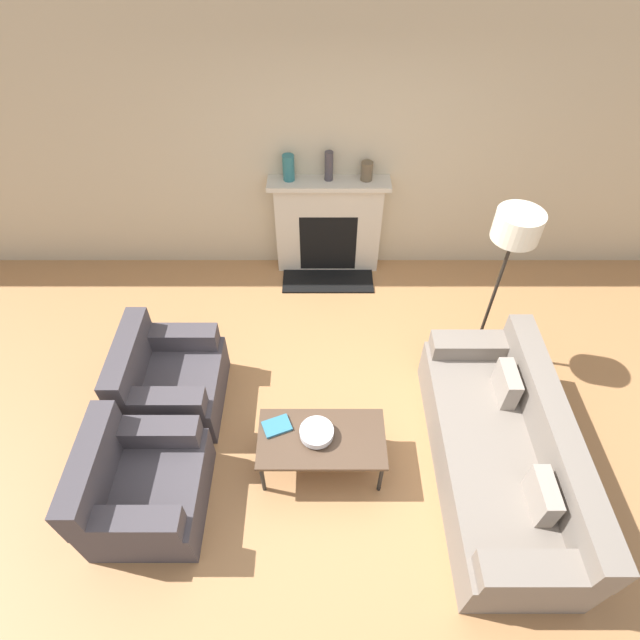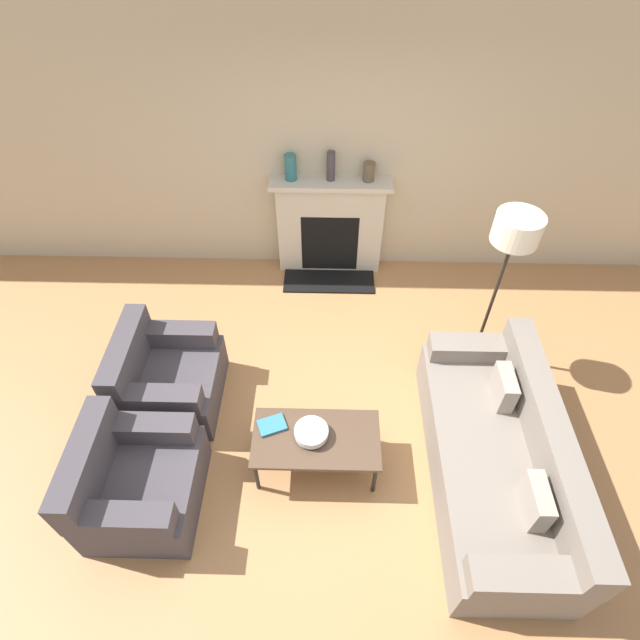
{
  "view_description": "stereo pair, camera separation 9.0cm",
  "coord_description": "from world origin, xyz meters",
  "px_view_note": "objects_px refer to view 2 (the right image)",
  "views": [
    {
      "loc": [
        -0.29,
        -2.19,
        3.84
      ],
      "look_at": [
        -0.28,
        1.03,
        0.45
      ],
      "focal_mm": 28.0,
      "sensor_mm": 36.0,
      "label": 1
    },
    {
      "loc": [
        -0.2,
        -2.19,
        3.84
      ],
      "look_at": [
        -0.28,
        1.03,
        0.45
      ],
      "focal_mm": 28.0,
      "sensor_mm": 36.0,
      "label": 2
    }
  ],
  "objects_px": {
    "mantel_vase_left": "(291,167)",
    "mantel_vase_center_right": "(369,172)",
    "fireplace": "(330,228)",
    "armchair_far": "(166,379)",
    "coffee_table": "(316,440)",
    "bowl": "(311,432)",
    "book": "(272,425)",
    "floor_lamp": "(512,243)",
    "couch": "(498,457)",
    "armchair_near": "(136,483)",
    "mantel_vase_center_left": "(331,166)"
  },
  "relations": [
    {
      "from": "floor_lamp",
      "to": "mantel_vase_center_right",
      "type": "height_order",
      "value": "floor_lamp"
    },
    {
      "from": "book",
      "to": "floor_lamp",
      "type": "bearing_deg",
      "value": 8.85
    },
    {
      "from": "couch",
      "to": "armchair_near",
      "type": "height_order",
      "value": "couch"
    },
    {
      "from": "armchair_near",
      "to": "bowl",
      "type": "height_order",
      "value": "armchair_near"
    },
    {
      "from": "armchair_near",
      "to": "armchair_far",
      "type": "relative_size",
      "value": 1.0
    },
    {
      "from": "coffee_table",
      "to": "book",
      "type": "distance_m",
      "value": 0.37
    },
    {
      "from": "coffee_table",
      "to": "floor_lamp",
      "type": "bearing_deg",
      "value": 38.47
    },
    {
      "from": "couch",
      "to": "armchair_far",
      "type": "height_order",
      "value": "couch"
    },
    {
      "from": "fireplace",
      "to": "armchair_near",
      "type": "xyz_separation_m",
      "value": [
        -1.42,
        -2.87,
        -0.26
      ]
    },
    {
      "from": "couch",
      "to": "mantel_vase_left",
      "type": "distance_m",
      "value": 3.29
    },
    {
      "from": "mantel_vase_center_right",
      "to": "fireplace",
      "type": "bearing_deg",
      "value": -177.83
    },
    {
      "from": "armchair_far",
      "to": "coffee_table",
      "type": "bearing_deg",
      "value": -114.84
    },
    {
      "from": "bowl",
      "to": "mantel_vase_left",
      "type": "relative_size",
      "value": 0.99
    },
    {
      "from": "mantel_vase_center_left",
      "to": "floor_lamp",
      "type": "bearing_deg",
      "value": -42.17
    },
    {
      "from": "couch",
      "to": "coffee_table",
      "type": "distance_m",
      "value": 1.42
    },
    {
      "from": "coffee_table",
      "to": "bowl",
      "type": "relative_size",
      "value": 3.77
    },
    {
      "from": "book",
      "to": "fireplace",
      "type": "bearing_deg",
      "value": 58.06
    },
    {
      "from": "fireplace",
      "to": "couch",
      "type": "bearing_deg",
      "value": -62.84
    },
    {
      "from": "couch",
      "to": "bowl",
      "type": "height_order",
      "value": "couch"
    },
    {
      "from": "couch",
      "to": "book",
      "type": "height_order",
      "value": "couch"
    },
    {
      "from": "couch",
      "to": "bowl",
      "type": "xyz_separation_m",
      "value": [
        -1.45,
        0.09,
        0.16
      ]
    },
    {
      "from": "floor_lamp",
      "to": "mantel_vase_left",
      "type": "bearing_deg",
      "value": 144.64
    },
    {
      "from": "fireplace",
      "to": "armchair_far",
      "type": "relative_size",
      "value": 1.44
    },
    {
      "from": "fireplace",
      "to": "book",
      "type": "xyz_separation_m",
      "value": [
        -0.43,
        -2.43,
        -0.14
      ]
    },
    {
      "from": "fireplace",
      "to": "armchair_near",
      "type": "height_order",
      "value": "fireplace"
    },
    {
      "from": "fireplace",
      "to": "couch",
      "type": "relative_size",
      "value": 0.61
    },
    {
      "from": "coffee_table",
      "to": "floor_lamp",
      "type": "distance_m",
      "value": 2.2
    },
    {
      "from": "armchair_near",
      "to": "bowl",
      "type": "relative_size",
      "value": 3.33
    },
    {
      "from": "armchair_near",
      "to": "armchair_far",
      "type": "distance_m",
      "value": 0.97
    },
    {
      "from": "armchair_far",
      "to": "floor_lamp",
      "type": "bearing_deg",
      "value": -78.23
    },
    {
      "from": "couch",
      "to": "coffee_table",
      "type": "xyz_separation_m",
      "value": [
        -1.41,
        0.08,
        0.07
      ]
    },
    {
      "from": "coffee_table",
      "to": "floor_lamp",
      "type": "xyz_separation_m",
      "value": [
        1.53,
        1.22,
        1.01
      ]
    },
    {
      "from": "armchair_far",
      "to": "bowl",
      "type": "xyz_separation_m",
      "value": [
        1.3,
        -0.6,
        0.16
      ]
    },
    {
      "from": "coffee_table",
      "to": "mantel_vase_center_right",
      "type": "distance_m",
      "value": 2.72
    },
    {
      "from": "fireplace",
      "to": "mantel_vase_center_left",
      "type": "relative_size",
      "value": 4.17
    },
    {
      "from": "bowl",
      "to": "mantel_vase_center_left",
      "type": "bearing_deg",
      "value": 87.42
    },
    {
      "from": "mantel_vase_center_right",
      "to": "floor_lamp",
      "type": "bearing_deg",
      "value": -50.84
    },
    {
      "from": "mantel_vase_center_left",
      "to": "fireplace",
      "type": "bearing_deg",
      "value": -81.65
    },
    {
      "from": "book",
      "to": "mantel_vase_center_right",
      "type": "distance_m",
      "value": 2.7
    },
    {
      "from": "fireplace",
      "to": "couch",
      "type": "distance_m",
      "value": 2.94
    },
    {
      "from": "book",
      "to": "mantel_vase_left",
      "type": "height_order",
      "value": "mantel_vase_left"
    },
    {
      "from": "armchair_far",
      "to": "bowl",
      "type": "relative_size",
      "value": 3.33
    },
    {
      "from": "fireplace",
      "to": "armchair_far",
      "type": "height_order",
      "value": "fireplace"
    },
    {
      "from": "floor_lamp",
      "to": "coffee_table",
      "type": "bearing_deg",
      "value": -141.53
    },
    {
      "from": "mantel_vase_left",
      "to": "mantel_vase_center_right",
      "type": "xyz_separation_m",
      "value": [
        0.79,
        0.0,
        -0.04
      ]
    },
    {
      "from": "fireplace",
      "to": "mantel_vase_center_right",
      "type": "bearing_deg",
      "value": 2.17
    },
    {
      "from": "floor_lamp",
      "to": "mantel_vase_center_right",
      "type": "relative_size",
      "value": 8.55
    },
    {
      "from": "fireplace",
      "to": "bowl",
      "type": "relative_size",
      "value": 4.79
    },
    {
      "from": "fireplace",
      "to": "mantel_vase_center_right",
      "type": "distance_m",
      "value": 0.78
    },
    {
      "from": "bowl",
      "to": "mantel_vase_center_left",
      "type": "distance_m",
      "value": 2.66
    }
  ]
}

